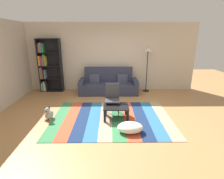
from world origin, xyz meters
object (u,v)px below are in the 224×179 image
(pouf, at_px, (130,127))
(tv_remote, at_px, (118,105))
(couch, at_px, (109,85))
(standing_lamp, at_px, (148,55))
(bookshelf, at_px, (48,66))
(dog, at_px, (49,114))
(folding_chair, at_px, (112,96))
(coffee_table, at_px, (116,108))

(pouf, distance_m, tv_remote, 0.86)
(couch, bearing_deg, standing_lamp, 8.40)
(bookshelf, relative_size, dog, 5.28)
(couch, distance_m, bookshelf, 2.54)
(couch, distance_m, dog, 2.82)
(folding_chair, bearing_deg, standing_lamp, 101.39)
(bookshelf, height_order, tv_remote, bookshelf)
(dog, distance_m, folding_chair, 1.82)
(coffee_table, xyz_separation_m, standing_lamp, (1.32, 2.49, 1.16))
(couch, bearing_deg, folding_chair, -86.37)
(pouf, relative_size, standing_lamp, 0.35)
(pouf, bearing_deg, couch, 100.00)
(coffee_table, height_order, folding_chair, folding_chair)
(coffee_table, relative_size, folding_chair, 0.76)
(dog, distance_m, tv_remote, 1.90)
(tv_remote, bearing_deg, standing_lamp, 100.54)
(bookshelf, bearing_deg, pouf, -48.06)
(dog, bearing_deg, pouf, -18.19)
(couch, relative_size, standing_lamp, 1.29)
(bookshelf, relative_size, coffee_table, 3.07)
(tv_remote, distance_m, folding_chair, 0.36)
(bookshelf, distance_m, coffee_table, 3.74)
(pouf, xyz_separation_m, folding_chair, (-0.41, 1.07, 0.41))
(pouf, xyz_separation_m, dog, (-2.15, 0.71, 0.03))
(coffee_table, height_order, dog, dog)
(couch, xyz_separation_m, pouf, (0.53, -3.01, -0.21))
(pouf, distance_m, dog, 2.26)
(bookshelf, xyz_separation_m, dog, (0.81, -2.59, -0.87))
(bookshelf, height_order, standing_lamp, bookshelf)
(coffee_table, bearing_deg, folding_chair, 106.25)
(bookshelf, bearing_deg, tv_remote, -42.96)
(standing_lamp, xyz_separation_m, folding_chair, (-1.41, -2.16, -0.93))
(couch, height_order, pouf, couch)
(pouf, bearing_deg, standing_lamp, 72.69)
(bookshelf, height_order, coffee_table, bookshelf)
(coffee_table, xyz_separation_m, folding_chair, (-0.09, 0.33, 0.23))
(folding_chair, bearing_deg, coffee_table, -29.18)
(coffee_table, distance_m, tv_remote, 0.10)
(dog, height_order, tv_remote, dog)
(couch, height_order, coffee_table, couch)
(dog, relative_size, folding_chair, 0.44)
(coffee_table, relative_size, tv_remote, 4.56)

